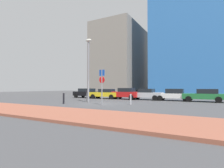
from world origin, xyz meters
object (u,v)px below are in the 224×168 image
object	(u,v)px
parking_sign_post	(102,83)
parking_meter	(87,94)
parked_car_red	(126,93)
traffic_bollard_near	(131,99)
parked_car_green	(204,95)
parked_car_yellow	(105,94)
street_lamp	(88,65)
parked_car_black	(87,93)
parked_car_white	(174,95)
traffic_bollard_mid	(64,98)
parked_car_silver	(146,94)

from	to	relation	value
parking_sign_post	parking_meter	size ratio (longest dim) A/B	2.46
parked_car_red	traffic_bollard_near	xyz separation A→B (m)	(3.52, -6.77, -0.29)
parked_car_green	traffic_bollard_near	size ratio (longest dim) A/B	4.27
parked_car_yellow	traffic_bollard_near	xyz separation A→B (m)	(6.58, -6.49, -0.24)
parked_car_green	parking_meter	distance (m)	13.08
parked_car_red	street_lamp	distance (m)	7.42
parking_sign_post	street_lamp	world-z (taller)	street_lamp
parked_car_black	parked_car_white	size ratio (longest dim) A/B	1.04
parked_car_white	parked_car_yellow	bearing A→B (deg)	-176.98
parking_sign_post	traffic_bollard_mid	world-z (taller)	parking_sign_post
parked_car_black	parked_car_white	distance (m)	12.83
parked_car_silver	parking_sign_post	distance (m)	8.67
parked_car_white	parking_meter	size ratio (longest dim) A/B	3.21
parked_car_red	parked_car_white	distance (m)	6.19
parked_car_yellow	traffic_bollard_near	size ratio (longest dim) A/B	4.41
parking_meter	traffic_bollard_mid	world-z (taller)	parking_meter
parked_car_silver	parking_meter	distance (m)	7.66
traffic_bollard_mid	parked_car_green	bearing A→B (deg)	37.82
parking_sign_post	parked_car_black	bearing A→B (deg)	133.51
parking_meter	traffic_bollard_near	world-z (taller)	parking_meter
traffic_bollard_mid	parking_sign_post	bearing A→B (deg)	12.06
parked_car_silver	parking_sign_post	bearing A→B (deg)	-99.48
parked_car_yellow	parking_sign_post	size ratio (longest dim) A/B	1.35
parked_car_yellow	parked_car_silver	size ratio (longest dim) A/B	1.03
parked_car_black	traffic_bollard_near	world-z (taller)	parked_car_black
parked_car_silver	street_lamp	xyz separation A→B (m)	(-4.20, -6.69, 3.26)
parking_meter	traffic_bollard_near	distance (m)	6.22
parked_car_green	street_lamp	distance (m)	13.06
parked_car_black	street_lamp	distance (m)	9.10
parked_car_green	street_lamp	bearing A→B (deg)	-148.60
parked_car_silver	traffic_bollard_near	xyz separation A→B (m)	(0.72, -6.93, -0.24)
parked_car_green	parking_meter	xyz separation A→B (m)	(-11.92, -5.40, 0.10)
parked_car_black	parked_car_white	bearing A→B (deg)	0.17
parked_car_yellow	parking_sign_post	xyz separation A→B (m)	(4.45, -8.01, 1.28)
parked_car_red	parked_car_silver	xyz separation A→B (m)	(2.79, 0.16, -0.04)
traffic_bollard_mid	parking_meter	bearing A→B (deg)	91.73
street_lamp	traffic_bollard_near	world-z (taller)	street_lamp
street_lamp	parked_car_yellow	bearing A→B (deg)	104.89
parked_car_black	parked_car_silver	distance (m)	9.44
parked_car_yellow	parked_car_red	bearing A→B (deg)	5.36
parked_car_yellow	parked_car_silver	distance (m)	5.88
parked_car_silver	parked_car_white	xyz separation A→B (m)	(3.39, 0.04, 0.00)
parking_sign_post	street_lamp	distance (m)	3.85
parked_car_black	parked_car_red	size ratio (longest dim) A/B	1.05
parked_car_red	parked_car_white	xyz separation A→B (m)	(6.18, 0.20, -0.04)
parking_meter	parking_sign_post	bearing A→B (deg)	-37.07
parked_car_white	traffic_bollard_near	xyz separation A→B (m)	(-2.67, -6.97, -0.25)
parking_meter	parked_car_silver	bearing A→B (deg)	45.99
parked_car_white	traffic_bollard_near	size ratio (longest dim) A/B	4.25
parked_car_silver	traffic_bollard_mid	world-z (taller)	parked_car_silver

